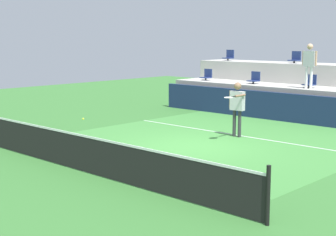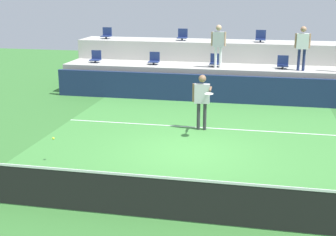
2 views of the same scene
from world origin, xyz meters
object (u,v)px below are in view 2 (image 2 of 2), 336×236
object	(u,v)px
stadium_chair_upper_far_left	(107,34)
spectator_in_grey	(218,42)
spectator_leaning_on_rail	(302,44)
tennis_player	(202,96)
stadium_chair_upper_left	(182,36)
stadium_chair_lower_left	(154,59)
stadium_chair_lower_center	(215,61)
stadium_chair_lower_right	(283,63)
stadium_chair_lower_far_left	(96,57)
tennis_ball	(53,138)
stadium_chair_upper_right	(261,37)

from	to	relation	value
stadium_chair_upper_far_left	spectator_in_grey	bearing A→B (deg)	-21.74
spectator_in_grey	spectator_leaning_on_rail	size ratio (longest dim) A/B	1.00
tennis_player	spectator_in_grey	size ratio (longest dim) A/B	1.03
stadium_chair_upper_far_left	spectator_leaning_on_rail	size ratio (longest dim) A/B	0.30
stadium_chair_upper_far_left	tennis_player	bearing A→B (deg)	-51.50
tennis_player	stadium_chair_upper_far_left	bearing A→B (deg)	128.50
stadium_chair_upper_left	spectator_leaning_on_rail	distance (m)	5.58
stadium_chair_lower_left	tennis_player	world-z (taller)	tennis_player
stadium_chair_lower_left	stadium_chair_upper_left	size ratio (longest dim) A/B	1.00
stadium_chair_lower_center	stadium_chair_upper_far_left	distance (m)	5.69
stadium_chair_lower_left	spectator_leaning_on_rail	xyz separation A→B (m)	(6.03, -0.38, 0.83)
stadium_chair_lower_right	tennis_player	size ratio (longest dim) A/B	0.29
stadium_chair_lower_center	stadium_chair_upper_far_left	bearing A→B (deg)	161.36
stadium_chair_lower_left	stadium_chair_upper_left	xyz separation A→B (m)	(0.90, 1.80, 0.85)
stadium_chair_lower_far_left	stadium_chair_upper_far_left	size ratio (longest dim) A/B	1.00
stadium_chair_upper_far_left	spectator_leaning_on_rail	bearing A→B (deg)	-14.01
stadium_chair_lower_far_left	tennis_ball	distance (m)	8.97
stadium_chair_lower_far_left	tennis_player	distance (m)	7.42
stadium_chair_upper_left	spectator_in_grey	world-z (taller)	spectator_in_grey
stadium_chair_lower_far_left	stadium_chair_upper_far_left	distance (m)	1.99
tennis_player	spectator_leaning_on_rail	world-z (taller)	spectator_leaning_on_rail
stadium_chair_lower_far_left	spectator_in_grey	bearing A→B (deg)	-4.07
spectator_leaning_on_rail	spectator_in_grey	bearing A→B (deg)	180.00
stadium_chair_lower_center	stadium_chair_upper_far_left	xyz separation A→B (m)	(-5.33, 1.80, 0.85)
tennis_player	stadium_chair_lower_right	bearing A→B (deg)	62.94
stadium_chair_lower_center	stadium_chair_upper_far_left	size ratio (longest dim) A/B	1.00
stadium_chair_upper_left	tennis_ball	size ratio (longest dim) A/B	7.65
stadium_chair_lower_center	spectator_in_grey	distance (m)	0.93
spectator_leaning_on_rail	tennis_ball	xyz separation A→B (m)	(-6.66, -8.32, -1.65)
spectator_in_grey	tennis_player	bearing A→B (deg)	-90.02
tennis_player	spectator_leaning_on_rail	bearing A→B (deg)	55.12
stadium_chair_upper_right	spectator_leaning_on_rail	distance (m)	2.73
tennis_player	spectator_in_grey	world-z (taller)	spectator_in_grey
spectator_in_grey	spectator_leaning_on_rail	bearing A→B (deg)	-0.00
stadium_chair_lower_right	spectator_in_grey	distance (m)	2.75
stadium_chair_lower_right	tennis_player	world-z (taller)	tennis_player
stadium_chair_lower_center	spectator_in_grey	bearing A→B (deg)	-69.80
stadium_chair_lower_center	stadium_chair_upper_right	size ratio (longest dim) A/B	1.00
stadium_chair_lower_left	stadium_chair_upper_left	world-z (taller)	stadium_chair_upper_left
stadium_chair_lower_left	stadium_chair_upper_far_left	distance (m)	3.37
stadium_chair_lower_far_left	stadium_chair_lower_right	size ratio (longest dim) A/B	1.00
stadium_chair_upper_far_left	tennis_player	distance (m)	8.88
stadium_chair_lower_left	tennis_ball	world-z (taller)	stadium_chair_lower_left
stadium_chair_upper_far_left	stadium_chair_upper_right	distance (m)	7.12
stadium_chair_upper_far_left	spectator_in_grey	xyz separation A→B (m)	(5.48, -2.18, -0.01)
stadium_chair_upper_left	stadium_chair_upper_right	bearing A→B (deg)	0.00
spectator_in_grey	stadium_chair_upper_left	bearing A→B (deg)	130.39
tennis_ball	stadium_chair_lower_left	bearing A→B (deg)	85.86
spectator_leaning_on_rail	stadium_chair_upper_far_left	bearing A→B (deg)	165.99
stadium_chair_upper_far_left	spectator_in_grey	size ratio (longest dim) A/B	0.30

